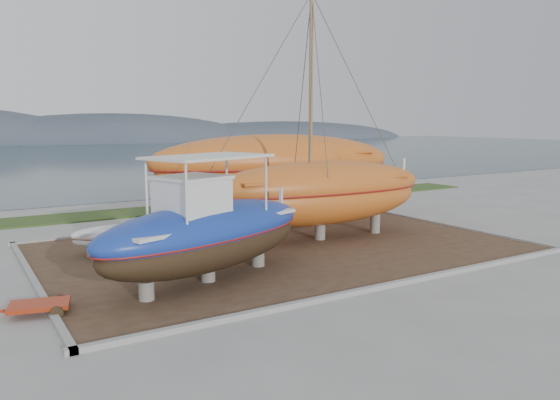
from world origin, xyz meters
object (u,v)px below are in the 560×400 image
white_dinghy (122,240)px  orange_sailboat (321,121)px  blue_caique (207,219)px  orange_bare_hull (275,178)px  red_trailer (39,309)px

white_dinghy → orange_sailboat: size_ratio=0.36×
blue_caique → orange_bare_hull: 11.16m
blue_caique → white_dinghy: (-1.32, 4.87, -1.41)m
orange_bare_hull → white_dinghy: bearing=-148.5°
red_trailer → blue_caique: bearing=17.8°
blue_caique → orange_bare_hull: orange_bare_hull is taller
white_dinghy → orange_bare_hull: 9.53m
orange_sailboat → red_trailer: (-11.49, -3.44, -4.89)m
blue_caique → red_trailer: (-4.94, -0.30, -1.87)m
orange_bare_hull → orange_sailboat: bearing=-89.6°
blue_caique → red_trailer: size_ratio=3.65×
blue_caique → orange_sailboat: 7.88m
white_dinghy → red_trailer: white_dinghy is taller
white_dinghy → orange_sailboat: bearing=3.1°
white_dinghy → red_trailer: 6.33m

